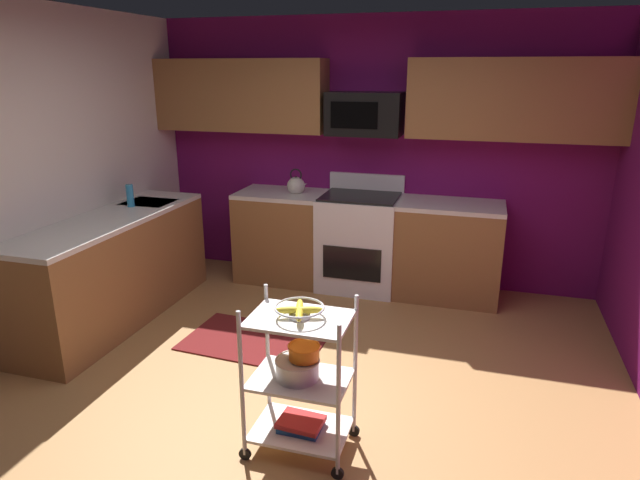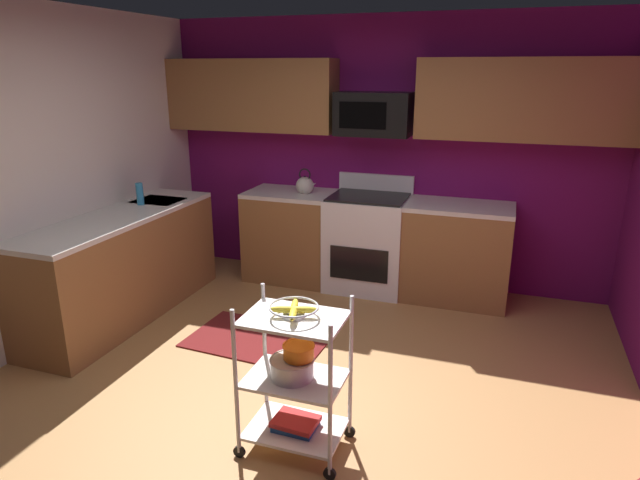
{
  "view_description": "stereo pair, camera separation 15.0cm",
  "coord_description": "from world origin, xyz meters",
  "px_view_note": "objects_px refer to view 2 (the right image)",
  "views": [
    {
      "loc": [
        1.06,
        -2.96,
        2.11
      ],
      "look_at": [
        0.09,
        0.27,
        1.05
      ],
      "focal_mm": 30.8,
      "sensor_mm": 36.0,
      "label": 1
    },
    {
      "loc": [
        1.2,
        -2.92,
        2.11
      ],
      "look_at": [
        0.09,
        0.27,
        1.05
      ],
      "focal_mm": 30.8,
      "sensor_mm": 36.0,
      "label": 2
    }
  ],
  "objects_px": {
    "microwave": "(374,114)",
    "rolling_cart": "(295,378)",
    "fruit_bowl": "(294,309)",
    "dish_soap_bottle": "(140,194)",
    "kettle": "(305,185)",
    "book_stack": "(296,423)",
    "mixing_bowl_large": "(292,367)",
    "oven_range": "(368,241)",
    "mixing_bowl_small": "(299,351)"
  },
  "relations": [
    {
      "from": "microwave",
      "to": "rolling_cart",
      "type": "xyz_separation_m",
      "value": [
        0.23,
        -2.63,
        -1.25
      ]
    },
    {
      "from": "rolling_cart",
      "to": "fruit_bowl",
      "type": "xyz_separation_m",
      "value": [
        -0.0,
        0.0,
        0.42
      ]
    },
    {
      "from": "dish_soap_bottle",
      "to": "fruit_bowl",
      "type": "bearing_deg",
      "value": -36.33
    },
    {
      "from": "kettle",
      "to": "book_stack",
      "type": "bearing_deg",
      "value": -70.61
    },
    {
      "from": "mixing_bowl_large",
      "to": "dish_soap_bottle",
      "type": "xyz_separation_m",
      "value": [
        -2.12,
        1.57,
        0.5
      ]
    },
    {
      "from": "mixing_bowl_large",
      "to": "kettle",
      "type": "relative_size",
      "value": 0.95
    },
    {
      "from": "fruit_bowl",
      "to": "book_stack",
      "type": "bearing_deg",
      "value": -90.0
    },
    {
      "from": "oven_range",
      "to": "rolling_cart",
      "type": "distance_m",
      "value": 2.53
    },
    {
      "from": "microwave",
      "to": "mixing_bowl_small",
      "type": "height_order",
      "value": "microwave"
    },
    {
      "from": "mixing_bowl_small",
      "to": "kettle",
      "type": "distance_m",
      "value": 2.68
    },
    {
      "from": "rolling_cart",
      "to": "mixing_bowl_large",
      "type": "relative_size",
      "value": 3.63
    },
    {
      "from": "microwave",
      "to": "rolling_cart",
      "type": "height_order",
      "value": "microwave"
    },
    {
      "from": "rolling_cart",
      "to": "kettle",
      "type": "height_order",
      "value": "kettle"
    },
    {
      "from": "mixing_bowl_large",
      "to": "book_stack",
      "type": "xyz_separation_m",
      "value": [
        0.02,
        -0.0,
        -0.36
      ]
    },
    {
      "from": "oven_range",
      "to": "dish_soap_bottle",
      "type": "bearing_deg",
      "value": -153.31
    },
    {
      "from": "fruit_bowl",
      "to": "dish_soap_bottle",
      "type": "height_order",
      "value": "dish_soap_bottle"
    },
    {
      "from": "book_stack",
      "to": "kettle",
      "type": "bearing_deg",
      "value": 109.39
    },
    {
      "from": "oven_range",
      "to": "fruit_bowl",
      "type": "bearing_deg",
      "value": -84.79
    },
    {
      "from": "mixing_bowl_large",
      "to": "oven_range",
      "type": "bearing_deg",
      "value": 94.85
    },
    {
      "from": "oven_range",
      "to": "rolling_cart",
      "type": "bearing_deg",
      "value": -84.79
    },
    {
      "from": "rolling_cart",
      "to": "fruit_bowl",
      "type": "relative_size",
      "value": 3.36
    },
    {
      "from": "oven_range",
      "to": "mixing_bowl_large",
      "type": "height_order",
      "value": "oven_range"
    },
    {
      "from": "microwave",
      "to": "kettle",
      "type": "distance_m",
      "value": 0.97
    },
    {
      "from": "mixing_bowl_small",
      "to": "rolling_cart",
      "type": "bearing_deg",
      "value": -129.77
    },
    {
      "from": "fruit_bowl",
      "to": "mixing_bowl_small",
      "type": "height_order",
      "value": "fruit_bowl"
    },
    {
      "from": "rolling_cart",
      "to": "book_stack",
      "type": "height_order",
      "value": "rolling_cart"
    },
    {
      "from": "mixing_bowl_small",
      "to": "book_stack",
      "type": "bearing_deg",
      "value": -129.77
    },
    {
      "from": "mixing_bowl_small",
      "to": "kettle",
      "type": "bearing_deg",
      "value": 109.87
    },
    {
      "from": "oven_range",
      "to": "kettle",
      "type": "relative_size",
      "value": 4.17
    },
    {
      "from": "microwave",
      "to": "dish_soap_bottle",
      "type": "distance_m",
      "value": 2.28
    },
    {
      "from": "fruit_bowl",
      "to": "book_stack",
      "type": "distance_m",
      "value": 0.72
    },
    {
      "from": "fruit_bowl",
      "to": "mixing_bowl_small",
      "type": "bearing_deg",
      "value": 50.23
    },
    {
      "from": "oven_range",
      "to": "kettle",
      "type": "xyz_separation_m",
      "value": [
        -0.66,
        -0.0,
        0.52
      ]
    },
    {
      "from": "oven_range",
      "to": "mixing_bowl_large",
      "type": "bearing_deg",
      "value": -85.15
    },
    {
      "from": "microwave",
      "to": "dish_soap_bottle",
      "type": "bearing_deg",
      "value": -150.84
    },
    {
      "from": "oven_range",
      "to": "dish_soap_bottle",
      "type": "distance_m",
      "value": 2.2
    },
    {
      "from": "book_stack",
      "to": "dish_soap_bottle",
      "type": "height_order",
      "value": "dish_soap_bottle"
    },
    {
      "from": "microwave",
      "to": "kettle",
      "type": "bearing_deg",
      "value": -170.61
    },
    {
      "from": "oven_range",
      "to": "mixing_bowl_large",
      "type": "relative_size",
      "value": 4.37
    },
    {
      "from": "fruit_bowl",
      "to": "kettle",
      "type": "relative_size",
      "value": 1.03
    },
    {
      "from": "fruit_bowl",
      "to": "kettle",
      "type": "xyz_separation_m",
      "value": [
        -0.89,
        2.52,
        0.12
      ]
    },
    {
      "from": "mixing_bowl_small",
      "to": "kettle",
      "type": "relative_size",
      "value": 0.69
    },
    {
      "from": "fruit_bowl",
      "to": "dish_soap_bottle",
      "type": "distance_m",
      "value": 2.65
    },
    {
      "from": "microwave",
      "to": "book_stack",
      "type": "relative_size",
      "value": 2.65
    },
    {
      "from": "microwave",
      "to": "book_stack",
      "type": "bearing_deg",
      "value": -84.98
    },
    {
      "from": "kettle",
      "to": "dish_soap_bottle",
      "type": "distance_m",
      "value": 1.57
    },
    {
      "from": "rolling_cart",
      "to": "kettle",
      "type": "xyz_separation_m",
      "value": [
        -0.89,
        2.52,
        0.54
      ]
    },
    {
      "from": "rolling_cart",
      "to": "fruit_bowl",
      "type": "distance_m",
      "value": 0.42
    },
    {
      "from": "mixing_bowl_large",
      "to": "kettle",
      "type": "height_order",
      "value": "kettle"
    },
    {
      "from": "microwave",
      "to": "fruit_bowl",
      "type": "height_order",
      "value": "microwave"
    }
  ]
}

